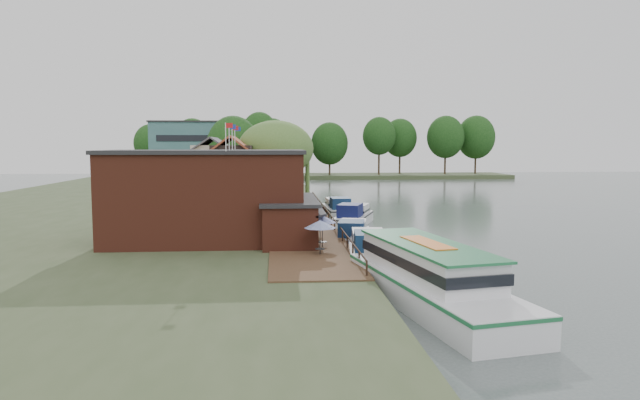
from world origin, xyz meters
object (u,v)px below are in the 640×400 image
object	(u,v)px
umbrella_1	(322,231)
swan	(374,282)
cottage_b	(214,173)
umbrella_5	(308,212)
umbrella_4	(306,216)
cottage_a	(233,177)
cruiser_0	(369,245)
cottage_c	(251,170)
umbrella_3	(310,219)
cruiser_1	(352,231)
cruiser_2	(354,213)
umbrella_6	(309,208)
willow	(276,166)
hotel_block	(218,152)
umbrella_0	(320,237)
pub	(232,196)
tour_boat	(433,275)
cruiser_3	(338,206)
umbrella_2	(305,224)

from	to	relation	value
umbrella_1	swan	size ratio (longest dim) A/B	5.40
cottage_b	umbrella_5	size ratio (longest dim) A/B	4.04
umbrella_4	umbrella_1	bearing A→B (deg)	-85.63
cottage_a	swan	distance (m)	28.49
cruiser_0	cottage_b	bearing A→B (deg)	122.55
cottage_c	umbrella_3	bearing A→B (deg)	-78.24
cottage_b	cruiser_1	xyz separation A→B (m)	(14.10, -21.48, -4.10)
umbrella_4	cruiser_2	world-z (taller)	umbrella_4
cottage_a	cruiser_0	bearing A→B (deg)	-58.81
umbrella_6	cruiser_1	size ratio (longest dim) A/B	0.25
cottage_a	cottage_b	world-z (taller)	same
umbrella_1	umbrella_4	world-z (taller)	same
willow	cruiser_2	xyz separation A→B (m)	(8.37, -4.23, -4.98)
cottage_c	willow	distance (m)	14.46
hotel_block	umbrella_0	size ratio (longest dim) A/B	10.69
umbrella_6	pub	bearing A→B (deg)	-120.13
hotel_block	umbrella_1	size ratio (longest dim) A/B	10.69
umbrella_0	tour_boat	world-z (taller)	umbrella_0
hotel_block	cruiser_1	size ratio (longest dim) A/B	2.66
cruiser_0	cruiser_3	bearing A→B (deg)	94.64
cottage_b	swan	distance (m)	38.78
cruiser_0	swan	xyz separation A→B (m)	(-0.86, -7.24, -1.03)
umbrella_5	umbrella_2	bearing A→B (deg)	-95.11
umbrella_3	umbrella_6	world-z (taller)	same
umbrella_0	cruiser_1	bearing A→B (deg)	69.89
pub	cruiser_1	world-z (taller)	pub
umbrella_6	cottage_c	bearing A→B (deg)	106.97
hotel_block	cruiser_3	distance (m)	51.19
hotel_block	cottage_c	xyz separation A→B (m)	(8.00, -37.00, -1.90)
willow	swan	xyz separation A→B (m)	(6.00, -31.01, -5.99)
umbrella_5	cruiser_0	bearing A→B (deg)	-72.33
umbrella_2	umbrella_6	distance (m)	11.54
swan	umbrella_4	bearing A→B (deg)	101.13
pub	hotel_block	bearing A→B (deg)	96.43
cruiser_1	swan	world-z (taller)	cruiser_1
cottage_c	cruiser_2	distance (m)	22.12
willow	umbrella_5	world-z (taller)	willow
umbrella_6	cruiser_3	world-z (taller)	umbrella_6
willow	umbrella_0	size ratio (longest dim) A/B	4.39
cottage_c	hotel_block	bearing A→B (deg)	102.20
pub	umbrella_0	world-z (taller)	pub
umbrella_4	swan	bearing A→B (deg)	-78.87
umbrella_0	umbrella_5	size ratio (longest dim) A/B	1.00
hotel_block	umbrella_2	xyz separation A→B (m)	(13.77, -70.77, -4.86)
umbrella_0	pub	bearing A→B (deg)	136.07
cruiser_1	swan	bearing A→B (deg)	-81.67
cottage_a	swan	bearing A→B (deg)	-68.01
umbrella_0	umbrella_5	bearing A→B (deg)	90.05
cruiser_0	umbrella_5	bearing A→B (deg)	113.69
cottage_a	umbrella_1	xyz separation A→B (m)	(7.90, -18.48, -2.96)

